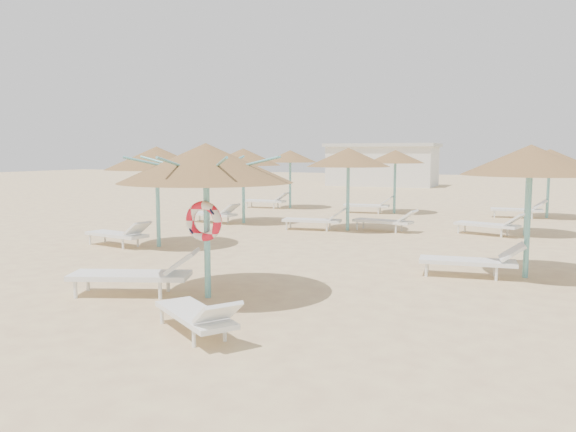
% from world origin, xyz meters
% --- Properties ---
extents(ground, '(120.00, 120.00, 0.00)m').
position_xyz_m(ground, '(0.00, 0.00, 0.00)').
color(ground, '#DCC386').
rests_on(ground, ground).
extents(main_palapa, '(3.01, 3.01, 2.70)m').
position_xyz_m(main_palapa, '(-0.36, 0.34, 2.34)').
color(main_palapa, '#69B6B7').
rests_on(main_palapa, ground).
extents(lounger_main_a, '(2.35, 1.45, 0.82)m').
position_xyz_m(lounger_main_a, '(-1.58, -0.01, 0.39)').
color(lounger_main_a, white).
rests_on(lounger_main_a, ground).
extents(lounger_main_b, '(1.81, 1.47, 0.66)m').
position_xyz_m(lounger_main_b, '(0.64, -1.53, 0.32)').
color(lounger_main_b, white).
rests_on(lounger_main_b, ground).
extents(palapa_field, '(14.14, 14.41, 2.70)m').
position_xyz_m(palapa_field, '(-0.24, 10.28, 2.31)').
color(palapa_field, '#69B6B7').
rests_on(palapa_field, ground).
extents(service_hut, '(8.40, 4.40, 3.25)m').
position_xyz_m(service_hut, '(-6.00, 35.00, 1.64)').
color(service_hut, silver).
rests_on(service_hut, ground).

